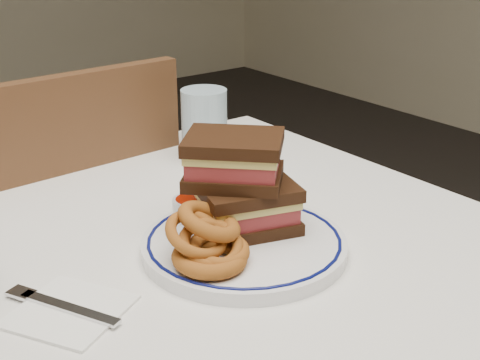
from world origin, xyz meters
TOP-DOWN VIEW (x-y plane):
  - chair_far at (0.19, 0.48)m, footprint 0.44×0.44m
  - main_plate at (0.24, -0.06)m, footprint 0.27×0.27m
  - reuben_sandwich at (0.26, -0.03)m, footprint 0.17×0.16m
  - onion_rings_main at (0.17, -0.08)m, footprint 0.11×0.11m
  - ketchup_ramekin at (0.22, 0.03)m, footprint 0.05×0.05m
  - water_glass at (0.40, 0.26)m, footprint 0.08×0.08m
  - napkin_fork at (-0.01, -0.06)m, footprint 0.16×0.16m

SIDE VIEW (x-z plane):
  - chair_far at x=0.19m, z-range 0.04..0.96m
  - napkin_fork at x=-0.01m, z-range 0.75..0.76m
  - main_plate at x=0.24m, z-range 0.75..0.77m
  - ketchup_ramekin at x=0.22m, z-range 0.77..0.80m
  - onion_rings_main at x=0.17m, z-range 0.76..0.83m
  - water_glass at x=0.40m, z-range 0.75..0.88m
  - reuben_sandwich at x=0.26m, z-range 0.77..0.90m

